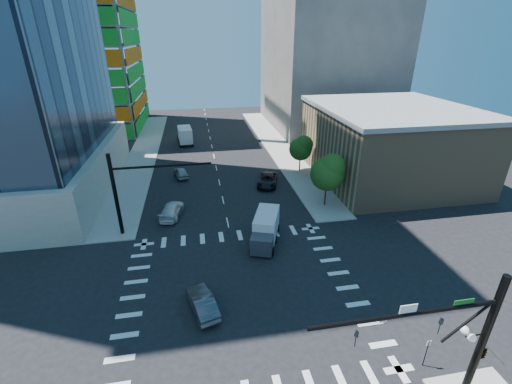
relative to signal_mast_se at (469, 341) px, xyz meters
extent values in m
plane|color=black|center=(-10.60, 11.50, -5.01)|extent=(160.00, 160.00, 0.00)
cube|color=silver|center=(-10.60, 11.50, -5.00)|extent=(20.00, 20.00, 0.01)
cube|color=gray|center=(1.90, 51.50, -4.93)|extent=(5.00, 60.00, 0.15)
cube|color=gray|center=(-23.10, 51.50, -4.93)|extent=(5.00, 60.00, 0.15)
cube|color=#1B9728|center=(-25.50, 73.50, 19.49)|extent=(0.12, 24.00, 49.00)
cube|color=#C1630B|center=(-38.10, 60.90, 19.49)|extent=(24.00, 0.12, 49.00)
cube|color=#8E7152|center=(14.40, 33.50, -0.01)|extent=(20.00, 22.00, 10.00)
cube|color=slate|center=(14.40, 33.50, 5.29)|extent=(20.50, 22.50, 0.60)
cube|color=#625B58|center=(16.40, 66.50, 8.99)|extent=(24.00, 30.00, 28.00)
cylinder|color=black|center=(0.90, 0.00, -0.36)|extent=(0.40, 0.40, 9.00)
cylinder|color=black|center=(-4.10, 0.00, 2.54)|extent=(10.00, 0.24, 0.24)
cylinder|color=black|center=(-0.50, 0.00, 1.44)|extent=(2.50, 0.14, 2.50)
imported|color=black|center=(-2.10, 0.00, 1.44)|extent=(0.16, 0.20, 1.00)
imported|color=black|center=(-6.60, 0.00, 1.44)|extent=(0.16, 0.20, 1.00)
imported|color=black|center=(1.15, 0.00, -1.01)|extent=(0.53, 2.48, 1.00)
cube|color=white|center=(-4.10, 0.00, 2.89)|extent=(0.90, 0.04, 0.50)
cube|color=#0D5D17|center=(-1.10, 0.00, 2.84)|extent=(1.10, 0.04, 0.28)
cylinder|color=black|center=(0.30, 0.00, 0.34)|extent=(1.20, 0.08, 0.08)
sphere|color=white|center=(-0.20, 0.25, 0.54)|extent=(0.44, 0.44, 0.44)
sphere|color=white|center=(-0.20, -0.25, 0.54)|extent=(0.44, 0.44, 0.44)
cylinder|color=black|center=(-22.10, 23.00, -0.36)|extent=(0.40, 0.40, 9.00)
cylinder|color=black|center=(-17.10, 23.00, 2.54)|extent=(10.00, 0.24, 0.24)
imported|color=black|center=(-16.10, 23.00, 1.44)|extent=(0.16, 0.20, 1.00)
cylinder|color=#382316|center=(1.90, 25.50, -3.72)|extent=(0.20, 0.20, 2.27)
sphere|color=#1C4813|center=(1.90, 25.50, -0.63)|extent=(4.16, 4.16, 4.16)
sphere|color=#346923|center=(2.30, 25.20, 0.34)|extent=(3.25, 3.25, 3.25)
cylinder|color=#382316|center=(2.20, 37.50, -3.90)|extent=(0.20, 0.20, 1.92)
sphere|color=#1C4813|center=(2.20, 37.50, -1.28)|extent=(3.52, 3.52, 3.52)
sphere|color=#346923|center=(2.60, 37.20, -0.46)|extent=(2.75, 2.75, 2.75)
cylinder|color=black|center=(0.10, 2.50, -3.91)|extent=(0.06, 0.06, 2.20)
cube|color=silver|center=(0.10, 2.50, -3.01)|extent=(0.30, 0.03, 0.40)
imported|color=black|center=(-3.83, 33.34, -4.23)|extent=(4.05, 6.10, 1.56)
imported|color=silver|center=(-16.96, 26.25, -4.24)|extent=(3.13, 5.59, 1.53)
imported|color=gray|center=(-16.12, 38.58, -4.28)|extent=(2.60, 4.56, 1.46)
imported|color=#4A4A4F|center=(-13.93, 10.07, -4.26)|extent=(2.73, 4.81, 1.50)
cube|color=silver|center=(-7.19, 18.61, -3.25)|extent=(3.67, 5.11, 2.41)
cube|color=#3E3D45|center=(-7.19, 18.61, -3.85)|extent=(2.57, 2.29, 1.76)
cube|color=silver|center=(-15.67, 56.84, -3.04)|extent=(2.96, 5.39, 2.69)
cube|color=#3E3D45|center=(-15.67, 56.84, -3.71)|extent=(2.55, 2.08, 1.97)
camera|label=1|loc=(-13.43, -10.94, 14.75)|focal=24.00mm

